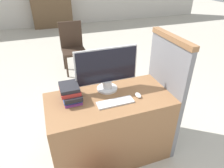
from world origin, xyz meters
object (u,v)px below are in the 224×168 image
object	(u,v)px
keyboard	(115,102)
far_chair	(73,45)
book_stack	(71,93)
monitor	(107,69)
mouse	(138,95)

from	to	relation	value
keyboard	far_chair	size ratio (longest dim) A/B	0.36
book_stack	far_chair	world-z (taller)	far_chair
keyboard	book_stack	xyz separation A→B (m)	(-0.38, 0.19, 0.07)
monitor	far_chair	xyz separation A→B (m)	(-0.01, 2.12, -0.46)
keyboard	far_chair	bearing A→B (deg)	90.21
book_stack	mouse	bearing A→B (deg)	-15.04
monitor	book_stack	world-z (taller)	monitor
keyboard	mouse	distance (m)	0.25
book_stack	far_chair	bearing A→B (deg)	80.29
far_chair	monitor	bearing A→B (deg)	-43.82
monitor	far_chair	world-z (taller)	monitor
keyboard	mouse	bearing A→B (deg)	5.54
keyboard	far_chair	distance (m)	2.40
monitor	book_stack	bearing A→B (deg)	-169.94
book_stack	far_chair	distance (m)	2.25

